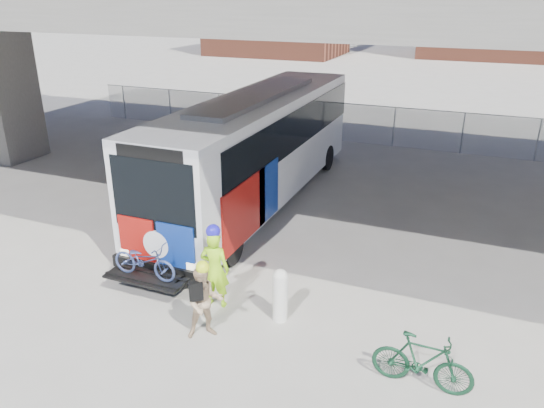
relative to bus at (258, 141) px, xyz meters
The scene contains 8 objects.
ground 4.46m from the bus, 59.38° to the right, with size 160.00×160.00×0.00m, color #9E9991.
bus is the anchor object (origin of this frame).
chainlink_fence 8.88m from the bus, 76.94° to the left, with size 30.00×0.06×30.00m.
brick_buildings 45.09m from the bus, 85.88° to the left, with size 54.00×22.00×12.00m.
bollard 7.28m from the bus, 62.42° to the right, with size 0.33×0.33×1.25m.
cyclist_hivis 6.66m from the bus, 74.79° to the right, with size 0.73×0.53×2.02m.
cyclist_tan 7.86m from the bus, 74.43° to the right, with size 0.99×0.95×1.77m.
bike_parked 9.90m from the bus, 48.61° to the right, with size 0.52×1.83×1.10m, color #123A24.
Camera 1 is at (4.91, -12.16, 6.77)m, focal length 35.00 mm.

